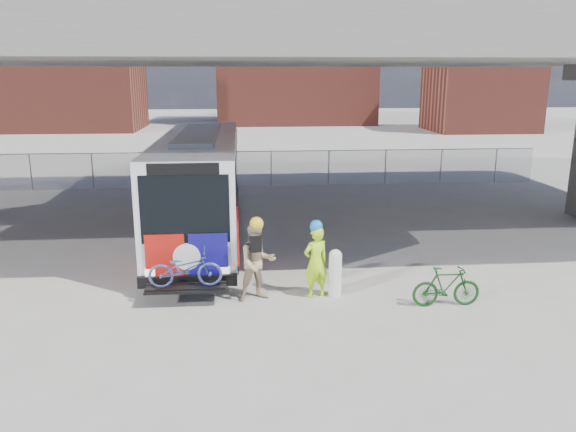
{
  "coord_description": "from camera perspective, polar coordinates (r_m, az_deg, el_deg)",
  "views": [
    {
      "loc": [
        -0.58,
        -16.61,
        5.62
      ],
      "look_at": [
        0.78,
        -0.73,
        1.6
      ],
      "focal_mm": 35.0,
      "sensor_mm": 36.0,
      "label": 1
    }
  ],
  "objects": [
    {
      "name": "bike_parked",
      "position": [
        14.56,
        15.78,
        -6.92
      ],
      "size": [
        1.71,
        0.49,
        1.03
      ],
      "primitive_type": "imported",
      "rotation": [
        0.0,
        0.0,
        1.57
      ],
      "color": "#133C14",
      "rests_on": "ground"
    },
    {
      "name": "cyclist_hivis",
      "position": [
        14.46,
        2.84,
        -4.51
      ],
      "size": [
        0.8,
        0.67,
        2.07
      ],
      "rotation": [
        0.0,
        0.0,
        3.52
      ],
      "color": "#B9F619",
      "rests_on": "ground"
    },
    {
      "name": "cyclist_tan",
      "position": [
        14.27,
        -3.15,
        -4.61
      ],
      "size": [
        1.13,
        0.97,
        2.19
      ],
      "rotation": [
        0.0,
        0.0,
        0.25
      ],
      "color": "tan",
      "rests_on": "ground"
    },
    {
      "name": "brick_buildings",
      "position": [
        64.86,
        -3.4,
        13.96
      ],
      "size": [
        54.0,
        22.0,
        12.0
      ],
      "color": "maroon",
      "rests_on": "ground"
    },
    {
      "name": "bollard",
      "position": [
        14.64,
        4.82,
        -5.62
      ],
      "size": [
        0.33,
        0.33,
        1.27
      ],
      "color": "white",
      "rests_on": "ground"
    },
    {
      "name": "ground",
      "position": [
        17.54,
        -2.74,
        -4.54
      ],
      "size": [
        160.0,
        160.0,
        0.0
      ],
      "primitive_type": "plane",
      "color": "#9E9991",
      "rests_on": "ground"
    },
    {
      "name": "overpass",
      "position": [
        20.64,
        -3.42,
        16.7
      ],
      "size": [
        40.0,
        16.0,
        7.95
      ],
      "color": "#605E59",
      "rests_on": "ground"
    },
    {
      "name": "smokestack",
      "position": [
        73.4,
        6.98,
        19.44
      ],
      "size": [
        2.2,
        2.2,
        25.0
      ],
      "primitive_type": "cylinder",
      "color": "maroon",
      "rests_on": "ground"
    },
    {
      "name": "chainlink_fence",
      "position": [
        28.92,
        -3.71,
        5.79
      ],
      "size": [
        30.0,
        0.06,
        30.0
      ],
      "color": "gray",
      "rests_on": "ground"
    },
    {
      "name": "bus",
      "position": [
        20.24,
        -8.86,
        4.0
      ],
      "size": [
        2.67,
        12.9,
        3.69
      ],
      "color": "silver",
      "rests_on": "ground"
    }
  ]
}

